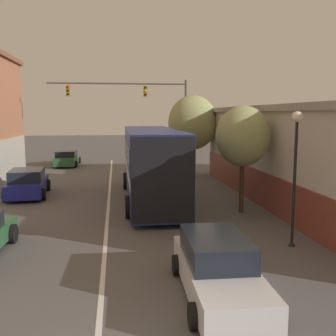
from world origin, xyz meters
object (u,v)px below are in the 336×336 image
Objects in this scene: traffic_signal_gantry at (146,106)px; street_lamp at (295,161)px; street_tree_near at (243,136)px; bus at (151,161)px; parked_car_left_mid at (28,183)px; hatchback_foreground at (218,269)px; street_tree_far at (193,123)px; parked_car_left_far at (67,158)px.

street_lamp is at bearing -77.19° from traffic_signal_gantry.
street_tree_near is at bearing -73.28° from traffic_signal_gantry.
traffic_signal_gantry is (0.37, 8.71, 3.03)m from bus.
street_tree_near is at bearing -119.80° from parked_car_left_mid.
traffic_signal_gantry reaches higher than street_lamp.
street_lamp is 4.85m from street_tree_near.
street_tree_far reaches higher than hatchback_foreground.
parked_car_left_mid is 12.03m from street_tree_near.
parked_car_left_far is (0.57, 13.05, -0.08)m from parked_car_left_mid.
bus is 2.38× the size of street_lamp.
parked_car_left_mid is 10.64m from traffic_signal_gantry.
street_tree_far reaches higher than street_tree_near.
street_tree_far reaches higher than bus.
traffic_signal_gantry is 2.05× the size of street_tree_near.
street_lamp is at bearing -155.06° from parked_car_left_far.
street_lamp is 0.94× the size of street_tree_near.
bus is at bearing 4.73° from hatchback_foreground.
street_tree_near reaches higher than bus.
traffic_signal_gantry is at bearing 102.81° from street_lamp.
street_lamp is (4.12, -7.78, 0.85)m from bus.
hatchback_foreground is 0.46× the size of traffic_signal_gantry.
hatchback_foreground is 19.72m from street_tree_far.
street_lamp is at bearing -151.70° from bus.
street_tree_near is 0.83× the size of street_tree_far.
parked_car_left_mid reaches higher than hatchback_foreground.
traffic_signal_gantry is 3.66m from street_tree_far.
street_tree_far is at bearing -63.96° from parked_car_left_mid.
parked_car_left_mid is at bearing 73.21° from bus.
street_lamp is 16.00m from street_tree_far.
traffic_signal_gantry is (-0.28, 19.73, 4.43)m from hatchback_foreground.
traffic_signal_gantry reaches higher than bus.
traffic_signal_gantry is at bearing -133.77° from parked_car_left_far.
hatchback_foreground is 5.26m from street_lamp.
bus is 7.13m from parked_car_left_mid.
street_tree_far is at bearing -24.38° from bus.
parked_car_left_mid is 0.99× the size of street_lamp.
street_tree_far reaches higher than parked_car_left_far.
parked_car_left_far is at bearing 114.10° from street_lamp.
parked_car_left_mid is 14.79m from street_lamp.
street_tree_near is at bearing -20.53° from hatchback_foreground.
bus is 9.23m from traffic_signal_gantry.
hatchback_foreground is at bearing -176.23° from bus.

